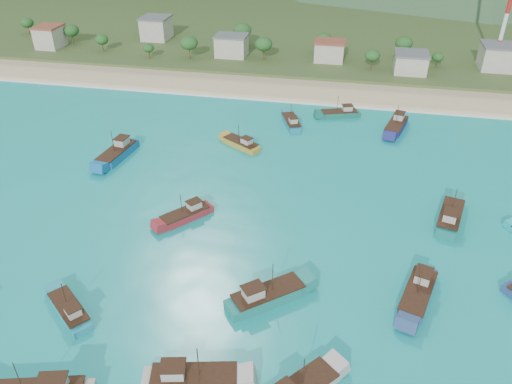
% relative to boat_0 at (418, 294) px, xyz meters
% --- Properties ---
extents(ground, '(600.00, 600.00, 0.00)m').
position_rel_boat_0_xyz_m(ground, '(-20.24, 0.96, -0.84)').
color(ground, '#0C8575').
rests_on(ground, ground).
extents(beach, '(400.00, 18.00, 1.20)m').
position_rel_boat_0_xyz_m(beach, '(-20.24, 79.96, -0.84)').
color(beach, beige).
rests_on(beach, ground).
extents(land, '(400.00, 110.00, 2.40)m').
position_rel_boat_0_xyz_m(land, '(-20.24, 140.96, -0.84)').
color(land, '#385123').
rests_on(land, ground).
extents(surf_line, '(400.00, 2.50, 0.08)m').
position_rel_boat_0_xyz_m(surf_line, '(-20.24, 70.46, -0.84)').
color(surf_line, white).
rests_on(surf_line, ground).
extents(village, '(217.07, 28.88, 7.37)m').
position_rel_boat_0_xyz_m(village, '(-9.79, 104.43, 3.97)').
color(village, beige).
rests_on(village, ground).
extents(vegetation, '(280.81, 26.27, 9.11)m').
position_rel_boat_0_xyz_m(vegetation, '(-25.32, 104.58, 4.38)').
color(vegetation, '#235623').
rests_on(vegetation, ground).
extents(boat_0, '(6.57, 11.97, 6.78)m').
position_rel_boat_0_xyz_m(boat_0, '(0.00, 0.00, 0.00)').
color(boat_0, navy).
rests_on(boat_0, ground).
extents(boat_2, '(11.34, 10.18, 6.97)m').
position_rel_boat_0_xyz_m(boat_2, '(-21.22, -4.83, 0.03)').
color(boat_2, '#1C7A73').
rests_on(boat_2, ground).
extents(boat_5, '(9.51, 7.43, 5.60)m').
position_rel_boat_0_xyz_m(boat_5, '(-35.57, 41.65, -0.22)').
color(boat_5, '#B68B2D').
rests_on(boat_5, ground).
extents(boat_7, '(8.58, 9.44, 5.83)m').
position_rel_boat_0_xyz_m(boat_7, '(-38.96, 12.49, -0.17)').
color(boat_7, maroon).
rests_on(boat_7, ground).
extents(boat_10, '(6.14, 10.10, 5.74)m').
position_rel_boat_0_xyz_m(boat_10, '(-26.14, 55.42, -0.19)').
color(boat_10, teal).
rests_on(boat_10, ground).
extents(boat_13, '(9.09, 8.15, 5.59)m').
position_rel_boat_0_xyz_m(boat_13, '(-47.57, -12.76, -0.22)').
color(boat_13, teal).
rests_on(boat_13, ground).
extents(boat_17, '(11.98, 5.82, 6.81)m').
position_rel_boat_0_xyz_m(boat_17, '(-27.41, -20.31, 0.00)').
color(boat_17, '#B8B1A9').
rests_on(boat_17, ground).
extents(boat_18, '(6.34, 12.10, 6.86)m').
position_rel_boat_0_xyz_m(boat_18, '(-1.05, 57.96, 0.01)').
color(boat_18, navy).
rests_on(boat_18, ground).
extents(boat_20, '(10.37, 5.91, 5.88)m').
position_rel_boat_0_xyz_m(boat_20, '(-14.78, 63.03, -0.16)').
color(boat_20, '#156353').
rests_on(boat_20, ground).
extents(boat_21, '(5.19, 12.66, 7.26)m').
position_rel_boat_0_xyz_m(boat_21, '(-60.70, 31.45, 0.09)').
color(boat_21, '#1469A7').
rests_on(boat_21, ground).
extents(boat_27, '(6.22, 12.03, 6.82)m').
position_rel_boat_0_xyz_m(boat_27, '(6.89, 20.71, 0.01)').
color(boat_27, '#127369').
rests_on(boat_27, ground).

